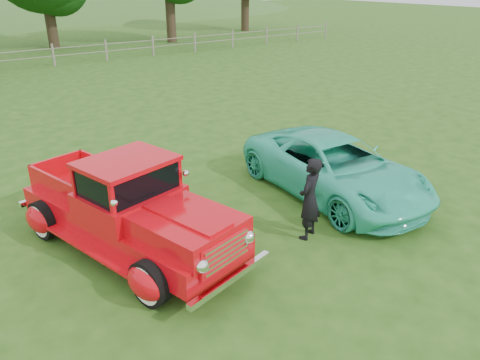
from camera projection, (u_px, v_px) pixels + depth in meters
ground at (256, 275)px, 7.91m from camera, size 140.00×140.00×0.00m
red_pickup at (129, 210)px, 8.38m from camera, size 3.08×5.26×1.78m
teal_sedan at (335, 167)px, 10.56m from camera, size 2.58×4.96×1.33m
man at (310, 199)px, 8.75m from camera, size 0.70×0.60×1.62m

